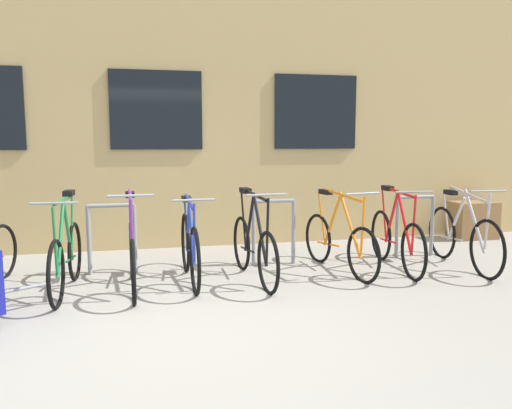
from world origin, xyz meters
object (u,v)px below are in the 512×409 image
Objects in this scene: bicycle_orange at (339,241)px; bicycle_green at (66,256)px; bicycle_blue at (190,247)px; planter_box at (473,220)px; bicycle_black at (254,247)px; bicycle_purple at (132,254)px; bicycle_silver at (463,237)px; bicycle_red at (396,238)px.

bicycle_green reaches higher than bicycle_orange.
planter_box is at bearing 17.27° from bicycle_blue.
bicycle_black is at bearing -7.96° from bicycle_blue.
bicycle_black is 4.31m from planter_box.
bicycle_black is at bearing -172.72° from bicycle_orange.
bicycle_green is at bearing 177.50° from bicycle_purple.
bicycle_black is 1.01× the size of bicycle_blue.
bicycle_purple is 2.41× the size of planter_box.
bicycle_purple is 4.06m from bicycle_silver.
bicycle_green is 0.99× the size of bicycle_purple.
bicycle_green is at bearing -174.63° from bicycle_blue.
bicycle_orange is 2.41× the size of planter_box.
bicycle_red is at bearing 1.89° from bicycle_green.
bicycle_red is 1.01× the size of bicycle_blue.
bicycle_purple reaches higher than bicycle_silver.
bicycle_orange is at bearing 2.98° from bicycle_green.
bicycle_red is 2.44× the size of planter_box.
bicycle_blue reaches higher than planter_box.
bicycle_silver is 2.06m from planter_box.
bicycle_orange is 2.46m from bicycle_purple.
bicycle_purple reaches higher than bicycle_green.
bicycle_red reaches higher than bicycle_blue.
bicycle_green is at bearing -165.22° from planter_box.
bicycle_green reaches higher than planter_box.
bicycle_blue is (-3.42, 0.12, 0.00)m from bicycle_silver.
bicycle_red reaches higher than bicycle_orange.
bicycle_red is (3.20, 0.16, 0.00)m from bicycle_purple.
bicycle_orange is 1.00× the size of bicycle_blue.
bicycle_red is at bearing 0.10° from bicycle_blue.
bicycle_black reaches higher than bicycle_orange.
bicycle_green is 4.73m from bicycle_silver.
bicycle_orange is 0.98× the size of bicycle_black.
bicycle_purple is 0.99× the size of bicycle_red.
bicycle_blue is (1.31, 0.12, 0.01)m from bicycle_green.
bicycle_blue is at bearing 5.37° from bicycle_green.
bicycle_purple is 0.95× the size of bicycle_silver.
bicycle_black is 1.02× the size of bicycle_purple.
bicycle_green is at bearing -179.93° from bicycle_silver.
bicycle_purple is 3.21m from bicycle_red.
bicycle_black reaches higher than bicycle_blue.
planter_box is at bearing 21.39° from bicycle_black.
planter_box is (2.91, 1.43, -0.07)m from bicycle_orange.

